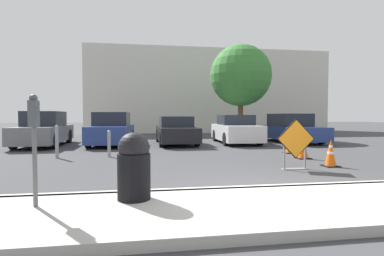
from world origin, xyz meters
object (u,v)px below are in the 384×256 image
Objects in this scene: parked_car_fifth at (290,129)px; trash_bin at (134,166)px; road_closed_sign at (296,143)px; parked_car_third at (176,131)px; parked_car_fourth at (236,130)px; traffic_cone_third at (290,146)px; parked_car_second at (112,130)px; bollard_second at (57,141)px; traffic_cone_nearest at (331,153)px; traffic_cone_second at (303,147)px; parked_car_nearest at (44,130)px; bollard_nearest at (109,143)px; parking_meter at (34,131)px.

parked_car_fifth reaches higher than trash_bin.
road_closed_sign is 0.29× the size of parked_car_third.
parked_car_fourth reaches higher than trash_bin.
road_closed_sign is 2.27× the size of traffic_cone_third.
parked_car_second reaches higher than bollard_second.
traffic_cone_nearest is 2.99m from traffic_cone_third.
traffic_cone_nearest is 0.18× the size of parked_car_fourth.
parked_car_second is at bearing 3.00° from parked_car_fourth.
traffic_cone_third is 0.53× the size of bollard_second.
traffic_cone_nearest is 0.18× the size of parked_car_second.
bollard_second is (-7.97, 2.93, 0.20)m from traffic_cone_nearest.
traffic_cone_second is 0.17× the size of parked_car_nearest.
parked_car_fifth is (2.56, 5.90, 0.30)m from traffic_cone_second.
parked_car_fourth is at bearing 36.81° from bollard_nearest.
parked_car_nearest is 1.04× the size of parked_car_third.
traffic_cone_nearest is 0.49× the size of parking_meter.
parked_car_third reaches higher than bollard_nearest.
parked_car_fourth is at bearing 100.43° from traffic_cone_third.
traffic_cone_second is at bearing 142.34° from parked_car_second.
parked_car_fifth is 3.01× the size of parking_meter.
parking_meter reaches higher than bollard_second.
traffic_cone_second is 0.17× the size of parked_car_fifth.
traffic_cone_third is 9.26m from parking_meter.
parking_meter reaches higher than traffic_cone_third.
bollard_second is at bearing 75.61° from parked_car_second.
parked_car_second reaches higher than parked_car_third.
traffic_cone_nearest is at bearing 29.46° from trash_bin.
road_closed_sign is 6.03m from bollard_nearest.
traffic_cone_nearest is at bearing 141.31° from parked_car_nearest.
parking_meter reaches higher than parked_car_fourth.
traffic_cone_third is at bearing 131.29° from parked_car_third.
parked_car_nearest reaches higher than traffic_cone_third.
parked_car_fourth reaches higher than bollard_second.
parked_car_fifth is at bearing 23.12° from bollard_second.
bollard_nearest is (-6.29, 2.93, 0.11)m from traffic_cone_nearest.
traffic_cone_second is 6.77m from parked_car_third.
parked_car_second reaches higher than parked_car_fourth.
trash_bin is at bearing -65.16° from bollard_second.
traffic_cone_third is 0.13× the size of parked_car_third.
parked_car_third is at bearing 177.75° from parked_car_nearest.
bollard_nearest is at bearing 126.39° from parked_car_nearest.
traffic_cone_second reaches higher than traffic_cone_third.
road_closed_sign is 0.28× the size of parked_car_nearest.
parked_car_second is 0.90× the size of parked_car_fifth.
bollard_second is at bearing 159.84° from traffic_cone_nearest.
parked_car_fifth reaches higher than bollard_nearest.
trash_bin is 0.65× the size of parking_meter.
traffic_cone_nearest is at bearing 135.23° from parked_car_second.
parking_meter is at bearing -154.59° from traffic_cone_nearest.
bollard_second reaches higher than bollard_nearest.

